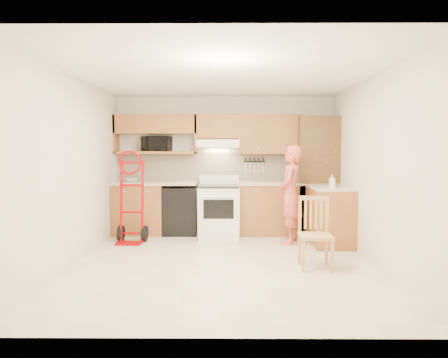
{
  "coord_description": "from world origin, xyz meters",
  "views": [
    {
      "loc": [
        0.05,
        -5.54,
        1.54
      ],
      "look_at": [
        0.0,
        0.5,
        1.1
      ],
      "focal_mm": 33.52,
      "sensor_mm": 36.0,
      "label": 1
    }
  ],
  "objects_px": {
    "microwave": "(157,144)",
    "range": "(219,207)",
    "hand_truck": "(130,202)",
    "dining_chair": "(316,233)",
    "person": "(290,194)"
  },
  "relations": [
    {
      "from": "microwave",
      "to": "range",
      "type": "relative_size",
      "value": 0.47
    },
    {
      "from": "range",
      "to": "microwave",
      "type": "bearing_deg",
      "value": 161.93
    },
    {
      "from": "range",
      "to": "hand_truck",
      "type": "xyz_separation_m",
      "value": [
        -1.43,
        -0.52,
        0.15
      ]
    },
    {
      "from": "hand_truck",
      "to": "dining_chair",
      "type": "relative_size",
      "value": 1.48
    },
    {
      "from": "range",
      "to": "person",
      "type": "xyz_separation_m",
      "value": [
        1.17,
        -0.49,
        0.27
      ]
    },
    {
      "from": "range",
      "to": "dining_chair",
      "type": "relative_size",
      "value": 1.15
    },
    {
      "from": "microwave",
      "to": "range",
      "type": "distance_m",
      "value": 1.63
    },
    {
      "from": "person",
      "to": "dining_chair",
      "type": "relative_size",
      "value": 1.74
    },
    {
      "from": "range",
      "to": "person",
      "type": "bearing_deg",
      "value": -22.81
    },
    {
      "from": "microwave",
      "to": "person",
      "type": "height_order",
      "value": "microwave"
    },
    {
      "from": "microwave",
      "to": "range",
      "type": "bearing_deg",
      "value": -10.2
    },
    {
      "from": "range",
      "to": "dining_chair",
      "type": "xyz_separation_m",
      "value": [
        1.28,
        -1.96,
        -0.07
      ]
    },
    {
      "from": "person",
      "to": "dining_chair",
      "type": "distance_m",
      "value": 1.51
    },
    {
      "from": "hand_truck",
      "to": "dining_chair",
      "type": "height_order",
      "value": "hand_truck"
    },
    {
      "from": "hand_truck",
      "to": "dining_chair",
      "type": "distance_m",
      "value": 3.08
    }
  ]
}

